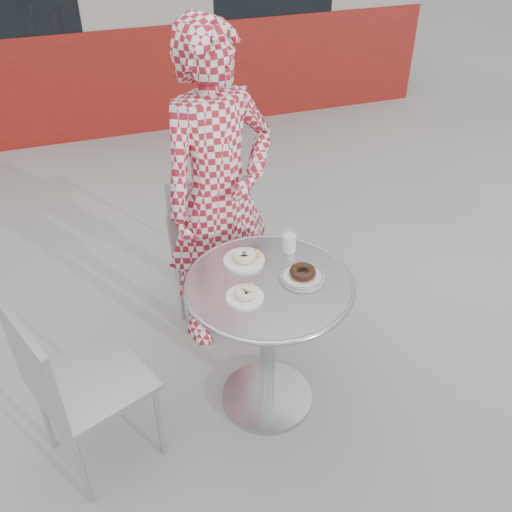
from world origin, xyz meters
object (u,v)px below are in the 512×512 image
object	(u,v)px
plate_checker	(302,275)
milk_cup	(289,242)
bistro_table	(268,314)
seated_person	(219,195)
plate_near	(245,294)
plate_far	(245,258)
chair_far	(208,260)
chair_left	(97,412)

from	to	relation	value
plate_checker	milk_cup	size ratio (longest dim) A/B	1.94
bistro_table	milk_cup	xyz separation A→B (m)	(0.17, 0.19, 0.24)
seated_person	milk_cup	bearing A→B (deg)	-81.10
plate_checker	milk_cup	world-z (taller)	milk_cup
seated_person	plate_near	bearing A→B (deg)	-114.89
milk_cup	plate_far	bearing A→B (deg)	-177.63
seated_person	milk_cup	distance (m)	0.49
chair_far	plate_far	world-z (taller)	chair_far
chair_left	plate_near	world-z (taller)	chair_left
plate_near	chair_left	bearing A→B (deg)	178.94
chair_far	plate_checker	world-z (taller)	chair_far
chair_left	plate_checker	xyz separation A→B (m)	(0.98, 0.03, 0.51)
plate_far	chair_left	bearing A→B (deg)	-163.11
chair_left	chair_far	bearing A→B (deg)	-60.78
milk_cup	chair_far	bearing A→B (deg)	108.47
seated_person	milk_cup	world-z (taller)	seated_person
chair_far	plate_checker	size ratio (longest dim) A/B	4.50
seated_person	plate_checker	size ratio (longest dim) A/B	8.50
chair_left	seated_person	distance (m)	1.20
chair_left	plate_near	distance (m)	0.86
seated_person	chair_left	bearing A→B (deg)	-157.16
bistro_table	plate_near	bearing A→B (deg)	-153.70
milk_cup	bistro_table	bearing A→B (deg)	-131.56
bistro_table	seated_person	world-z (taller)	seated_person
seated_person	plate_checker	distance (m)	0.68
chair_far	milk_cup	size ratio (longest dim) A/B	8.73
seated_person	plate_near	xyz separation A→B (m)	(-0.08, -0.69, -0.09)
seated_person	plate_near	distance (m)	0.70
chair_left	milk_cup	size ratio (longest dim) A/B	8.62
chair_far	chair_left	bearing A→B (deg)	57.54
plate_far	plate_checker	world-z (taller)	plate_checker
plate_far	plate_near	size ratio (longest dim) A/B	1.18
plate_far	plate_near	xyz separation A→B (m)	(-0.08, -0.25, -0.00)
bistro_table	chair_left	size ratio (longest dim) A/B	0.84
plate_checker	bistro_table	bearing A→B (deg)	173.41
seated_person	milk_cup	size ratio (longest dim) A/B	16.48
plate_far	milk_cup	size ratio (longest dim) A/B	1.79
plate_near	chair_far	bearing A→B (deg)	85.97
bistro_table	chair_far	bearing A→B (deg)	94.00
plate_near	bistro_table	bearing A→B (deg)	26.30
bistro_table	seated_person	size ratio (longest dim) A/B	0.44
plate_checker	milk_cup	xyz separation A→B (m)	(0.02, 0.21, 0.03)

